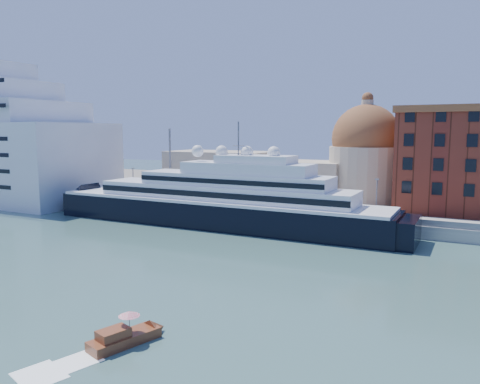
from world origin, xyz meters
The scene contains 9 objects.
ground centered at (0.00, 0.00, 0.00)m, with size 400.00×400.00×0.00m, color #335955.
quay centered at (0.00, 34.00, 1.25)m, with size 180.00×10.00×2.50m, color gray.
land centered at (0.00, 75.00, 1.00)m, with size 260.00×72.00×2.00m, color slate.
quay_fence centered at (0.00, 29.50, 3.10)m, with size 180.00×0.10×1.20m, color slate.
superyacht centered at (-4.23, 23.00, 4.39)m, with size 85.15×11.80×25.45m.
service_barge centered at (-57.80, 21.93, 0.77)m, with size 12.61×7.03×2.69m.
water_taxi centered at (18.41, -29.22, 0.78)m, with size 4.28×7.22×3.25m.
church centered at (6.39, 57.72, 10.91)m, with size 66.00×18.00×25.50m.
lamp_posts centered at (-12.67, 32.27, 9.84)m, with size 120.80×2.40×18.00m.
Camera 1 is at (46.94, -61.33, 19.89)m, focal length 35.00 mm.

